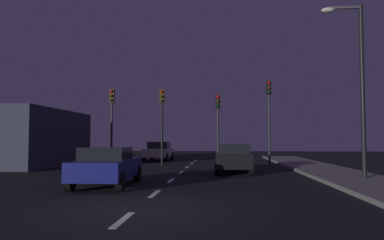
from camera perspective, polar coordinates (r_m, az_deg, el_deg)
ground_plane at (r=16.17m, az=-2.95°, el=-9.02°), size 80.00×80.00×0.00m
sidewalk_curb_right at (r=16.93m, az=23.41°, el=-8.25°), size 3.00×40.00×0.15m
lane_stripe_nearest at (r=8.19m, az=-10.57°, el=-14.81°), size 0.16×1.60×0.01m
lane_stripe_second at (r=11.85m, az=-5.73°, el=-11.17°), size 0.16×1.60×0.01m
lane_stripe_third at (r=15.57m, az=-3.24°, el=-9.23°), size 0.16×1.60×0.01m
lane_stripe_fourth at (r=19.33m, az=-1.72°, el=-8.03°), size 0.16×1.60×0.01m
lane_stripe_fifth at (r=23.10m, az=-0.71°, el=-7.22°), size 0.16×1.60×0.01m
lane_stripe_sixth at (r=26.88m, az=0.02°, el=-6.63°), size 0.16×1.60×0.01m
lane_stripe_seventh at (r=30.66m, az=0.56°, el=-6.19°), size 0.16×1.60×0.01m
traffic_signal_far_left at (r=25.29m, az=-12.20°, el=1.21°), size 0.32×0.38×5.05m
traffic_signal_center_left at (r=24.54m, az=-4.61°, el=1.18°), size 0.32×0.38×4.99m
traffic_signal_center_right at (r=24.22m, az=4.00°, el=0.68°), size 0.32×0.38×4.62m
traffic_signal_far_right at (r=24.46m, az=11.72°, el=2.01°), size 0.32×0.38×5.50m
car_stopped_ahead at (r=19.32m, az=6.39°, el=-5.77°), size 1.88×4.54×1.48m
car_adjacent_lane at (r=13.96m, az=-12.86°, el=-6.86°), size 2.01×4.22×1.42m
car_oncoming_far at (r=30.27m, az=-5.13°, el=-4.77°), size 2.03×3.94×1.52m
street_lamp_right at (r=16.61m, az=23.85°, el=6.36°), size 1.67×0.36×7.22m
storefront_left at (r=26.64m, az=-24.05°, el=-2.52°), size 5.25×9.27×3.61m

